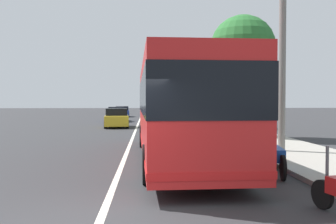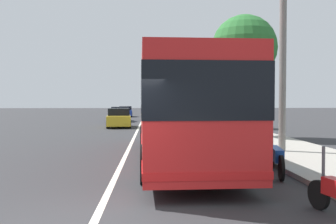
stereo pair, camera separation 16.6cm
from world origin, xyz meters
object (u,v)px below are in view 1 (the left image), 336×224
object	(u,v)px
coach_bus	(179,106)
car_far_distant	(117,115)
motorcycle_nearest_curb	(277,157)
utility_pole	(282,45)
car_side_street	(122,112)
car_ahead_same_lane	(117,118)
car_behind_bus	(156,110)
roadside_tree_mid_block	(243,48)
roadside_tree_far_block	(227,86)

from	to	relation	value
coach_bus	car_far_distant	world-z (taller)	coach_bus
motorcycle_nearest_curb	utility_pole	bearing A→B (deg)	-11.89
coach_bus	car_side_street	size ratio (longest dim) A/B	2.75
car_ahead_same_lane	utility_pole	distance (m)	17.51
car_ahead_same_lane	car_behind_bus	distance (m)	30.33
car_ahead_same_lane	car_far_distant	size ratio (longest dim) A/B	0.90
coach_bus	roadside_tree_mid_block	bearing A→B (deg)	-31.53
coach_bus	motorcycle_nearest_curb	size ratio (longest dim) A/B	4.88
car_behind_bus	utility_pole	world-z (taller)	utility_pole
coach_bus	roadside_tree_far_block	world-z (taller)	roadside_tree_far_block
car_ahead_same_lane	roadside_tree_mid_block	world-z (taller)	roadside_tree_mid_block
motorcycle_nearest_curb	roadside_tree_mid_block	size ratio (longest dim) A/B	0.34
car_side_street	car_ahead_same_lane	bearing A→B (deg)	-0.17
roadside_tree_far_block	utility_pole	world-z (taller)	utility_pole
car_far_distant	utility_pole	xyz separation A→B (m)	(-24.09, -8.44, 3.54)
roadside_tree_mid_block	utility_pole	xyz separation A→B (m)	(-6.33, 0.12, -0.82)
car_behind_bus	motorcycle_nearest_curb	bearing A→B (deg)	-176.45
roadside_tree_far_block	utility_pole	size ratio (longest dim) A/B	0.55
coach_bus	car_far_distant	size ratio (longest dim) A/B	2.55
car_far_distant	roadside_tree_mid_block	world-z (taller)	roadside_tree_mid_block
car_far_distant	car_behind_bus	xyz separation A→B (m)	(21.32, -4.68, -0.02)
car_behind_bus	utility_pole	distance (m)	45.70
car_side_street	utility_pole	bearing A→B (deg)	10.86
roadside_tree_far_block	utility_pole	distance (m)	14.07
motorcycle_nearest_curb	utility_pole	distance (m)	5.57
motorcycle_nearest_curb	roadside_tree_far_block	world-z (taller)	roadside_tree_far_block
car_side_street	roadside_tree_mid_block	distance (m)	30.83
car_far_distant	roadside_tree_far_block	xyz separation A→B (m)	(-10.08, -9.43, 2.59)
car_ahead_same_lane	utility_pole	bearing A→B (deg)	22.53
car_side_street	roadside_tree_mid_block	world-z (taller)	roadside_tree_mid_block
car_behind_bus	roadside_tree_mid_block	world-z (taller)	roadside_tree_mid_block
coach_bus	car_side_street	bearing A→B (deg)	5.24
car_behind_bus	utility_pole	xyz separation A→B (m)	(-45.41, -3.76, 3.56)
car_behind_bus	utility_pole	size ratio (longest dim) A/B	0.49
roadside_tree_mid_block	utility_pole	size ratio (longest dim) A/B	0.81
motorcycle_nearest_curb	roadside_tree_mid_block	world-z (taller)	roadside_tree_mid_block
car_ahead_same_lane	car_behind_bus	bearing A→B (deg)	168.39
car_behind_bus	car_ahead_same_lane	bearing A→B (deg)	173.53
car_behind_bus	coach_bus	bearing A→B (deg)	-179.50
roadside_tree_mid_block	utility_pole	distance (m)	6.38
utility_pole	car_behind_bus	bearing A→B (deg)	4.74
coach_bus	roadside_tree_mid_block	world-z (taller)	roadside_tree_mid_block
motorcycle_nearest_curb	car_ahead_same_lane	distance (m)	20.09
car_far_distant	roadside_tree_mid_block	size ratio (longest dim) A/B	0.66
roadside_tree_far_block	car_ahead_same_lane	bearing A→B (deg)	81.35
roadside_tree_far_block	motorcycle_nearest_curb	bearing A→B (deg)	171.83
coach_bus	motorcycle_nearest_curb	bearing A→B (deg)	-137.48
car_ahead_same_lane	motorcycle_nearest_curb	bearing A→B (deg)	13.63
car_far_distant	car_behind_bus	size ratio (longest dim) A/B	1.09
coach_bus	car_ahead_same_lane	world-z (taller)	coach_bus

